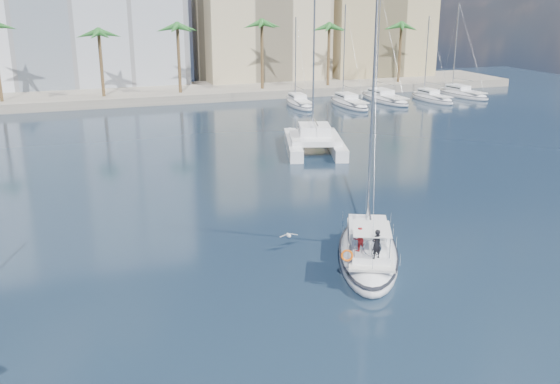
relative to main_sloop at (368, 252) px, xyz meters
name	(u,v)px	position (x,y,z in m)	size (l,w,h in m)	color
ground	(271,256)	(-4.99, 2.40, -0.50)	(160.00, 160.00, 0.00)	black
quay	(136,95)	(-4.99, 63.40, 0.10)	(120.00, 14.00, 1.20)	gray
building_beige	(261,23)	(17.01, 72.40, 9.50)	(20.00, 14.00, 20.00)	#C0AE8A
building_tan_right	(374,28)	(37.01, 70.40, 8.50)	(18.00, 12.00, 18.00)	tan
palm_centre	(135,27)	(-4.99, 59.40, 9.78)	(3.60, 3.60, 12.30)	brown
palm_right	(362,24)	(29.01, 59.40, 9.78)	(3.60, 3.60, 12.30)	brown
main_sloop	(368,252)	(0.00, 0.00, 0.00)	(7.35, 10.79, 15.40)	white
catamaran	(314,139)	(7.25, 25.43, 0.61)	(8.07, 11.58, 15.51)	white
seagull	(289,235)	(-3.77, 2.73, 0.48)	(1.12, 0.48, 0.21)	silver
moored_yacht_a	(299,106)	(15.01, 49.40, -0.50)	(2.72, 9.35, 11.90)	white
moored_yacht_b	(349,106)	(21.51, 47.40, -0.50)	(3.14, 10.78, 13.72)	white
moored_yacht_c	(384,101)	(28.01, 49.40, -0.50)	(3.55, 12.21, 15.54)	white
moored_yacht_d	(432,101)	(34.51, 47.40, -0.50)	(2.72, 9.35, 11.90)	white
moored_yacht_e	(462,97)	(41.01, 49.40, -0.50)	(3.14, 10.78, 13.72)	white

